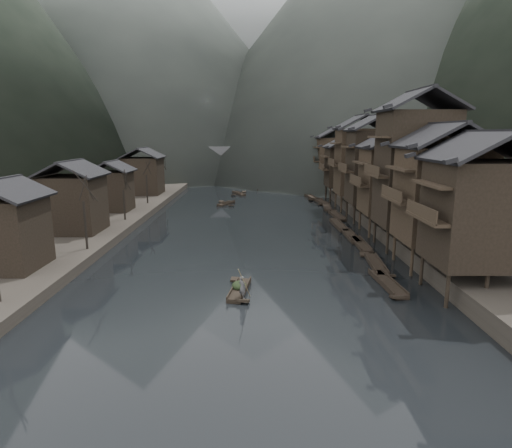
{
  "coord_description": "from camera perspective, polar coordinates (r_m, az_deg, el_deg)",
  "views": [
    {
      "loc": [
        0.5,
        -39.04,
        12.23
      ],
      "look_at": [
        0.65,
        6.76,
        2.5
      ],
      "focal_mm": 30.0,
      "sensor_mm": 36.0,
      "label": 1
    }
  ],
  "objects": [
    {
      "name": "bamboo_pole",
      "position": [
        31.14,
        -1.51,
        -3.79
      ],
      "size": [
        0.95,
        2.36,
        3.15
      ],
      "primitive_type": "cylinder",
      "rotation": [
        0.67,
        0.0,
        -0.37
      ],
      "color": "#8C7A51",
      "rests_on": "boatman"
    },
    {
      "name": "right_bank",
      "position": [
        86.98,
        23.23,
        3.54
      ],
      "size": [
        40.0,
        200.0,
        1.8
      ],
      "primitive_type": "cube",
      "color": "#2D2823",
      "rests_on": "ground"
    },
    {
      "name": "cargo_heap",
      "position": [
        34.04,
        -2.28,
        -7.65
      ],
      "size": [
        1.17,
        1.53,
        0.7
      ],
      "primitive_type": "ellipsoid",
      "color": "black",
      "rests_on": "hero_sampan"
    },
    {
      "name": "boatman",
      "position": [
        31.9,
        -1.85,
        -8.03
      ],
      "size": [
        0.75,
        0.75,
        1.75
      ],
      "primitive_type": "imported",
      "rotation": [
        0.0,
        0.0,
        2.36
      ],
      "color": "#525254",
      "rests_on": "hero_sampan"
    },
    {
      "name": "hills",
      "position": [
        212.64,
        1.5,
        24.69
      ],
      "size": [
        320.0,
        380.0,
        130.46
      ],
      "color": "black",
      "rests_on": "ground"
    },
    {
      "name": "left_bank",
      "position": [
        87.42,
        -24.19,
        3.3
      ],
      "size": [
        40.0,
        200.0,
        1.2
      ],
      "primitive_type": "cube",
      "color": "#2D2823",
      "rests_on": "ground"
    },
    {
      "name": "stone_bridge",
      "position": [
        111.26,
        -0.45,
        8.33
      ],
      "size": [
        40.0,
        6.0,
        9.0
      ],
      "color": "#4C4C4F",
      "rests_on": "ground"
    },
    {
      "name": "midriver_boats",
      "position": [
        86.44,
        -1.36,
        4.0
      ],
      "size": [
        10.34,
        25.46,
        0.45
      ],
      "color": "black",
      "rests_on": "water"
    },
    {
      "name": "hero_sampan",
      "position": [
        34.01,
        -2.22,
        -8.72
      ],
      "size": [
        1.82,
        5.38,
        0.44
      ],
      "color": "black",
      "rests_on": "water"
    },
    {
      "name": "water",
      "position": [
        40.91,
        -0.89,
        -5.4
      ],
      "size": [
        300.0,
        300.0,
        0.0
      ],
      "primitive_type": "plane",
      "color": "black",
      "rests_on": "ground"
    },
    {
      "name": "bare_trees",
      "position": [
        54.17,
        -19.11,
        5.07
      ],
      "size": [
        3.88,
        61.57,
        7.77
      ],
      "color": "black",
      "rests_on": "left_bank"
    },
    {
      "name": "left_houses",
      "position": [
        63.11,
        -19.71,
        5.32
      ],
      "size": [
        8.1,
        53.2,
        8.73
      ],
      "color": "black",
      "rests_on": "left_bank"
    },
    {
      "name": "moored_sampans",
      "position": [
        59.12,
        11.08,
        0.03
      ],
      "size": [
        3.18,
        54.98,
        0.47
      ],
      "color": "black",
      "rests_on": "water"
    },
    {
      "name": "stilt_houses",
      "position": [
        60.47,
        16.1,
        8.32
      ],
      "size": [
        9.0,
        67.6,
        16.89
      ],
      "color": "black",
      "rests_on": "ground"
    }
  ]
}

